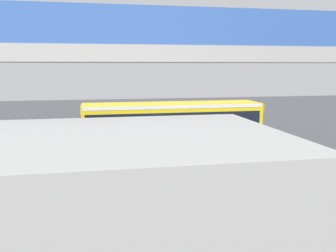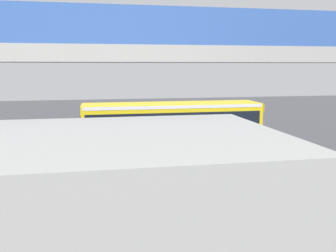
{
  "view_description": "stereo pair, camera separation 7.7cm",
  "coord_description": "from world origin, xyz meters",
  "px_view_note": "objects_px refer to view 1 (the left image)",
  "views": [
    {
      "loc": [
        4.99,
        22.17,
        5.53
      ],
      "look_at": [
        0.37,
        -1.3,
        1.6
      ],
      "focal_mm": 39.17,
      "sensor_mm": 36.0,
      "label": 1
    },
    {
      "loc": [
        4.92,
        22.19,
        5.53
      ],
      "look_at": [
        0.37,
        -1.3,
        1.6
      ],
      "focal_mm": 39.17,
      "sensor_mm": 36.0,
      "label": 2
    }
  ],
  "objects_px": {
    "city_bus": "(172,122)",
    "bicycle_blue": "(73,182)",
    "bicycle_black": "(35,163)",
    "bicycle_green": "(77,168)",
    "pedestrian": "(123,161)",
    "traffic_sign": "(262,116)"
  },
  "relations": [
    {
      "from": "bicycle_black",
      "to": "pedestrian",
      "type": "relative_size",
      "value": 0.99
    },
    {
      "from": "bicycle_green",
      "to": "traffic_sign",
      "type": "distance_m",
      "value": 14.46
    },
    {
      "from": "bicycle_blue",
      "to": "bicycle_black",
      "type": "distance_m",
      "value": 4.35
    },
    {
      "from": "city_bus",
      "to": "bicycle_blue",
      "type": "distance_m",
      "value": 9.12
    },
    {
      "from": "bicycle_blue",
      "to": "pedestrian",
      "type": "distance_m",
      "value": 2.75
    },
    {
      "from": "city_bus",
      "to": "bicycle_green",
      "type": "bearing_deg",
      "value": 37.12
    },
    {
      "from": "bicycle_black",
      "to": "bicycle_green",
      "type": "height_order",
      "value": "same"
    },
    {
      "from": "bicycle_black",
      "to": "traffic_sign",
      "type": "height_order",
      "value": "traffic_sign"
    },
    {
      "from": "bicycle_black",
      "to": "city_bus",
      "type": "bearing_deg",
      "value": -159.89
    },
    {
      "from": "city_bus",
      "to": "bicycle_blue",
      "type": "height_order",
      "value": "city_bus"
    },
    {
      "from": "pedestrian",
      "to": "traffic_sign",
      "type": "xyz_separation_m",
      "value": [
        -10.71,
        -7.05,
        1.0
      ]
    },
    {
      "from": "bicycle_black",
      "to": "pedestrian",
      "type": "height_order",
      "value": "pedestrian"
    },
    {
      "from": "bicycle_green",
      "to": "city_bus",
      "type": "bearing_deg",
      "value": -142.88
    },
    {
      "from": "bicycle_green",
      "to": "traffic_sign",
      "type": "height_order",
      "value": "traffic_sign"
    },
    {
      "from": "bicycle_blue",
      "to": "pedestrian",
      "type": "relative_size",
      "value": 0.99
    },
    {
      "from": "city_bus",
      "to": "pedestrian",
      "type": "xyz_separation_m",
      "value": [
        3.63,
        5.37,
        -1.0
      ]
    },
    {
      "from": "city_bus",
      "to": "bicycle_blue",
      "type": "relative_size",
      "value": 6.52
    },
    {
      "from": "pedestrian",
      "to": "bicycle_green",
      "type": "bearing_deg",
      "value": -21.41
    },
    {
      "from": "bicycle_blue",
      "to": "pedestrian",
      "type": "bearing_deg",
      "value": -149.63
    },
    {
      "from": "bicycle_blue",
      "to": "city_bus",
      "type": "bearing_deg",
      "value": -131.5
    },
    {
      "from": "bicycle_black",
      "to": "bicycle_green",
      "type": "relative_size",
      "value": 1.0
    },
    {
      "from": "city_bus",
      "to": "bicycle_black",
      "type": "distance_m",
      "value": 8.81
    }
  ]
}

